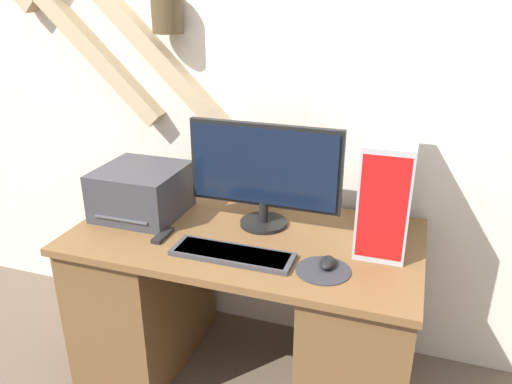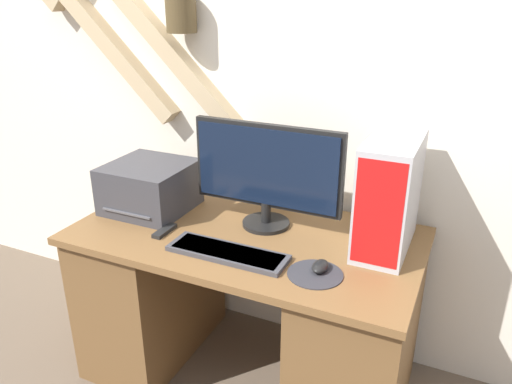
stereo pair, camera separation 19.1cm
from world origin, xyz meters
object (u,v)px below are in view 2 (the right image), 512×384
Objects in this scene: computer_tower at (389,195)px; mouse at (320,266)px; remote_control at (165,231)px; monitor at (267,171)px; printer at (150,187)px; keyboard at (228,253)px.

mouse is at bearing -120.91° from computer_tower.
computer_tower is 3.38× the size of remote_control.
monitor reaches higher than printer.
mouse is (0.34, 0.04, 0.01)m from keyboard.
mouse is at bearing -12.78° from printer.
monitor is at bearing 6.79° from printer.
mouse reaches higher than keyboard.
computer_tower is at bearing 31.31° from keyboard.
printer is (-0.50, 0.23, 0.09)m from keyboard.
printer is at bearing -173.21° from monitor.
monitor reaches higher than keyboard.
remote_control is (-0.31, 0.05, -0.00)m from keyboard.
computer_tower is at bearing 17.26° from remote_control.
computer_tower is 1.02m from printer.
mouse is at bearing 5.89° from keyboard.
keyboard is at bearing -9.62° from remote_control.
monitor is at bearing -177.88° from computer_tower.
computer_tower is (0.48, 0.02, -0.03)m from monitor.
mouse is 0.26× the size of printer.
mouse is (0.32, -0.25, -0.22)m from monitor.
printer reaches higher than keyboard.
mouse is at bearing -38.93° from monitor.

